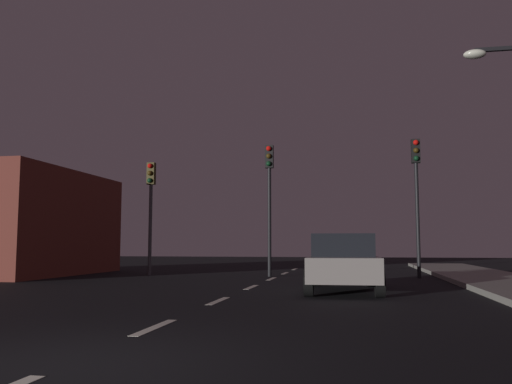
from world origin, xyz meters
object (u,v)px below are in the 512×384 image
(traffic_signal_left, at_px, (151,195))
(traffic_signal_center, at_px, (269,184))
(traffic_signal_right, at_px, (417,180))
(car_stopped_ahead, at_px, (343,262))

(traffic_signal_left, bearing_deg, traffic_signal_center, 0.01)
(traffic_signal_right, bearing_deg, traffic_signal_center, -180.00)
(traffic_signal_left, relative_size, car_stopped_ahead, 1.05)
(traffic_signal_left, bearing_deg, car_stopped_ahead, -37.59)
(traffic_signal_center, bearing_deg, traffic_signal_left, -179.99)
(traffic_signal_right, relative_size, car_stopped_ahead, 1.19)
(traffic_signal_left, xyz_separation_m, traffic_signal_center, (4.91, 0.00, 0.36))
(traffic_signal_center, xyz_separation_m, car_stopped_ahead, (2.93, -6.04, -2.82))
(traffic_signal_left, distance_m, car_stopped_ahead, 10.20)
(traffic_signal_right, bearing_deg, car_stopped_ahead, -113.57)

